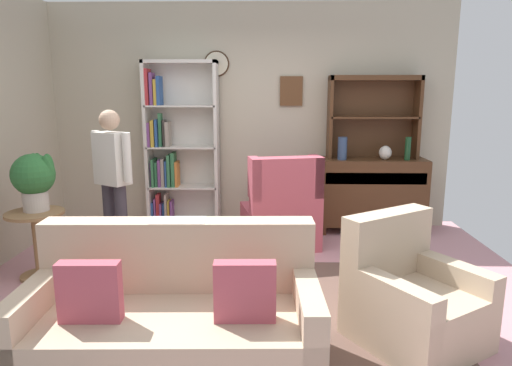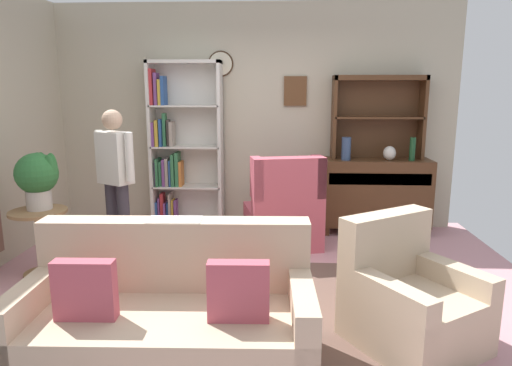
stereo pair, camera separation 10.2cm
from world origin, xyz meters
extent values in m
cube|color=#C68C93|center=(0.00, 0.00, -0.01)|extent=(5.40, 4.60, 0.02)
cube|color=#BCB299|center=(0.00, 2.13, 1.40)|extent=(5.00, 0.06, 2.80)
cylinder|color=beige|center=(-0.43, 2.08, 2.06)|extent=(0.28, 0.03, 0.28)
torus|color=#382314|center=(-0.43, 2.08, 2.06)|extent=(0.31, 0.02, 0.31)
cube|color=brown|center=(0.49, 2.08, 1.73)|extent=(0.28, 0.03, 0.36)
cube|color=brown|center=(0.20, -0.30, 0.00)|extent=(2.75, 2.11, 0.01)
cube|color=silver|center=(-1.29, 1.93, 1.05)|extent=(0.04, 0.30, 2.10)
cube|color=silver|center=(-0.43, 1.93, 1.05)|extent=(0.04, 0.30, 2.10)
cube|color=silver|center=(-0.86, 1.93, 2.08)|extent=(0.90, 0.30, 0.04)
cube|color=silver|center=(-0.86, 1.93, 0.02)|extent=(0.90, 0.30, 0.04)
cube|color=silver|center=(-0.86, 2.07, 1.05)|extent=(0.90, 0.01, 2.10)
cube|color=silver|center=(-0.86, 1.93, 0.55)|extent=(0.86, 0.30, 0.02)
cube|color=#284C8C|center=(-1.26, 1.91, 0.20)|extent=(0.03, 0.17, 0.29)
cube|color=#723F7F|center=(-1.23, 1.91, 0.22)|extent=(0.02, 0.16, 0.35)
cube|color=#B22D33|center=(-1.19, 1.91, 0.25)|extent=(0.04, 0.14, 0.40)
cube|color=#723F7F|center=(-1.15, 1.91, 0.19)|extent=(0.02, 0.21, 0.29)
cube|color=#284C8C|center=(-1.11, 1.91, 0.19)|extent=(0.04, 0.14, 0.28)
cube|color=gray|center=(-1.08, 1.91, 0.25)|extent=(0.02, 0.23, 0.41)
cube|color=gold|center=(-1.05, 1.91, 0.21)|extent=(0.02, 0.14, 0.32)
cube|color=#723F7F|center=(-1.02, 1.91, 0.21)|extent=(0.03, 0.16, 0.32)
cube|color=silver|center=(-0.86, 1.93, 1.05)|extent=(0.86, 0.30, 0.02)
cube|color=#723F7F|center=(-1.26, 1.91, 0.70)|extent=(0.03, 0.10, 0.30)
cube|color=#337247|center=(-1.23, 1.91, 0.73)|extent=(0.03, 0.24, 0.35)
cube|color=#337247|center=(-1.19, 1.91, 0.71)|extent=(0.03, 0.15, 0.31)
cube|color=#723F7F|center=(-1.15, 1.91, 0.72)|extent=(0.04, 0.18, 0.34)
cube|color=gray|center=(-1.11, 1.91, 0.73)|extent=(0.04, 0.19, 0.35)
cube|color=#284C8C|center=(-1.06, 1.91, 0.72)|extent=(0.02, 0.20, 0.33)
cube|color=#337247|center=(-1.03, 1.91, 0.76)|extent=(0.04, 0.21, 0.40)
cube|color=#337247|center=(-0.98, 1.91, 0.77)|extent=(0.04, 0.18, 0.43)
cube|color=#CC7233|center=(-0.93, 1.91, 0.71)|extent=(0.03, 0.19, 0.31)
cube|color=silver|center=(-0.86, 1.93, 1.56)|extent=(0.86, 0.30, 0.02)
cube|color=#723F7F|center=(-1.25, 1.91, 1.21)|extent=(0.03, 0.21, 0.30)
cube|color=gold|center=(-1.21, 1.91, 1.22)|extent=(0.04, 0.22, 0.32)
cube|color=#284C8C|center=(-1.16, 1.91, 1.23)|extent=(0.03, 0.21, 0.33)
cube|color=#337247|center=(-1.12, 1.91, 1.26)|extent=(0.04, 0.11, 0.41)
cube|color=#3F3833|center=(-1.08, 1.91, 1.22)|extent=(0.03, 0.10, 0.33)
cube|color=gray|center=(-1.03, 1.91, 1.21)|extent=(0.04, 0.20, 0.30)
cube|color=#B22D33|center=(-1.25, 1.91, 1.78)|extent=(0.04, 0.21, 0.43)
cube|color=#723F7F|center=(-1.20, 1.91, 1.76)|extent=(0.04, 0.17, 0.39)
cube|color=gold|center=(-1.15, 1.91, 1.72)|extent=(0.04, 0.20, 0.31)
cube|color=#284C8C|center=(-1.12, 1.91, 1.74)|extent=(0.04, 0.20, 0.35)
cube|color=#4C2D19|center=(1.49, 1.86, 0.51)|extent=(1.30, 0.45, 0.82)
cube|color=#4C2D19|center=(0.89, 1.69, 0.05)|extent=(0.06, 0.06, 0.10)
cube|color=#4C2D19|center=(2.09, 1.69, 0.05)|extent=(0.06, 0.06, 0.10)
cube|color=#4C2D19|center=(0.89, 2.04, 0.05)|extent=(0.06, 0.06, 0.10)
cube|color=#4C2D19|center=(2.09, 2.04, 0.05)|extent=(0.06, 0.06, 0.10)
cube|color=#3D2414|center=(1.49, 1.64, 0.71)|extent=(1.20, 0.01, 0.14)
cube|color=#4C2D19|center=(0.96, 1.94, 1.42)|extent=(0.04, 0.26, 1.00)
cube|color=#4C2D19|center=(2.02, 1.94, 1.42)|extent=(0.04, 0.26, 1.00)
cube|color=#4C2D19|center=(1.49, 1.94, 1.89)|extent=(1.10, 0.26, 0.06)
cube|color=#4C2D19|center=(1.49, 1.94, 1.42)|extent=(1.06, 0.26, 0.02)
cube|color=#4C2D19|center=(1.49, 2.06, 1.42)|extent=(1.10, 0.01, 1.00)
cylinder|color=#33476B|center=(1.10, 1.78, 1.06)|extent=(0.11, 0.11, 0.27)
ellipsoid|color=beige|center=(1.62, 1.79, 1.01)|extent=(0.15, 0.15, 0.17)
cylinder|color=#194223|center=(1.88, 1.77, 1.06)|extent=(0.07, 0.07, 0.28)
cube|color=#C6AD8E|center=(-0.38, -1.13, 0.21)|extent=(1.83, 0.91, 0.42)
cube|color=#C6AD8E|center=(-0.39, -0.80, 0.66)|extent=(1.81, 0.26, 0.48)
cube|color=#C6AD8E|center=(-1.21, -1.15, 0.30)|extent=(0.17, 0.85, 0.60)
cube|color=#C6AD8E|center=(0.45, -1.10, 0.30)|extent=(0.17, 0.85, 0.60)
cube|color=#B74C5B|center=(-0.83, -1.26, 0.60)|extent=(0.36, 0.11, 0.36)
cube|color=#B74C5B|center=(0.07, -1.23, 0.60)|extent=(0.36, 0.11, 0.36)
cube|color=white|center=(-0.39, -0.80, 0.90)|extent=(0.37, 0.19, 0.00)
cube|color=#C6AD8E|center=(1.24, -0.74, 0.20)|extent=(1.05, 1.06, 0.40)
cube|color=#C6AD8E|center=(1.08, -0.49, 0.64)|extent=(0.73, 0.56, 0.48)
cube|color=#C6AD8E|center=(0.99, -0.90, 0.28)|extent=(0.54, 0.73, 0.55)
cube|color=#C6AD8E|center=(1.50, -0.57, 0.28)|extent=(0.54, 0.73, 0.55)
cube|color=#B74C5B|center=(0.34, 1.36, 0.21)|extent=(0.94, 0.95, 0.42)
cube|color=#B74C5B|center=(0.40, 1.07, 0.74)|extent=(0.80, 0.37, 0.63)
cube|color=#B74C5B|center=(0.73, 1.18, 0.83)|extent=(0.16, 0.30, 0.44)
cube|color=#B74C5B|center=(0.06, 1.03, 0.83)|extent=(0.16, 0.30, 0.44)
cylinder|color=#997047|center=(-1.95, 0.32, 0.63)|extent=(0.52, 0.52, 0.03)
cylinder|color=#997047|center=(-1.95, 0.32, 0.31)|extent=(0.08, 0.08, 0.61)
cylinder|color=#997047|center=(-1.95, 0.32, 0.01)|extent=(0.36, 0.36, 0.03)
cylinder|color=beige|center=(-1.96, 0.37, 0.73)|extent=(0.23, 0.23, 0.18)
sphere|color=#2D6B33|center=(-1.96, 0.37, 0.98)|extent=(0.39, 0.39, 0.39)
ellipsoid|color=#2D6B33|center=(-2.01, 0.50, 1.03)|extent=(0.11, 0.07, 0.27)
ellipsoid|color=#2D6B33|center=(-1.82, 0.35, 1.03)|extent=(0.11, 0.07, 0.27)
ellipsoid|color=#2D6B33|center=(-1.97, 0.51, 1.03)|extent=(0.11, 0.07, 0.27)
ellipsoid|color=#2D6B33|center=(-1.86, 0.46, 1.03)|extent=(0.11, 0.07, 0.27)
cylinder|color=#AD6B4C|center=(-1.56, 0.25, 0.05)|extent=(0.13, 0.13, 0.11)
sphere|color=#387F42|center=(-1.56, 0.25, 0.20)|extent=(0.23, 0.23, 0.23)
ellipsoid|color=#387F42|center=(-1.48, 0.25, 0.23)|extent=(0.07, 0.04, 0.16)
ellipsoid|color=#387F42|center=(-1.63, 0.20, 0.23)|extent=(0.07, 0.04, 0.16)
cylinder|color=#38333D|center=(-1.43, 0.80, 0.41)|extent=(0.16, 0.16, 0.82)
cylinder|color=#38333D|center=(-1.27, 0.71, 0.41)|extent=(0.16, 0.16, 0.82)
cube|color=silver|center=(-1.35, 0.75, 1.08)|extent=(0.39, 0.35, 0.52)
sphere|color=tan|center=(-1.35, 0.75, 1.46)|extent=(0.27, 0.27, 0.20)
cylinder|color=silver|center=(-1.54, 0.87, 1.11)|extent=(0.11, 0.11, 0.48)
cylinder|color=silver|center=(-1.16, 0.64, 1.11)|extent=(0.11, 0.11, 0.48)
camera|label=1|loc=(0.20, -3.68, 1.75)|focal=31.87mm
camera|label=2|loc=(0.30, -3.68, 1.75)|focal=31.87mm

